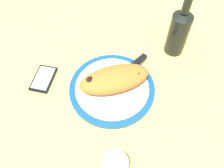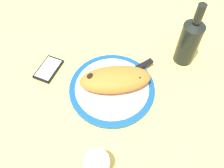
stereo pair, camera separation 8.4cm
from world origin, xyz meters
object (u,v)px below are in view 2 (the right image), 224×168
Objects in this scene: calzone at (115,79)px; plate at (112,89)px; smartphone at (49,69)px; wine_bottle at (189,41)px; water_glass at (97,166)px; fork at (117,103)px; knife at (133,71)px.

plate is at bearing -126.00° from calzone.
plate is 25.63cm from smartphone.
calzone is at bearing -149.96° from wine_bottle.
water_glass is (-2.35, -27.92, 2.71)cm from plate.
water_glass is 53.24cm from wine_bottle.
fork is (2.03, -6.57, 1.14)cm from plate.
calzone is at bearing -137.38° from knife.
smartphone is (-31.82, 0.26, -1.75)cm from knife.
plate is 1.42× the size of knife.
wine_bottle is at bearing 42.71° from fork.
fork is 0.63× the size of wine_bottle.
knife reaches higher than fork.
water_glass reaches higher than plate.
wine_bottle reaches higher than smartphone.
knife is 31.87cm from smartphone.
water_glass is (22.19, -35.31, 3.02)cm from smartphone.
knife is (7.28, 7.14, 1.43)cm from plate.
water_glass reaches higher than calzone.
smartphone is 1.57× the size of water_glass.
calzone is 8.45cm from fork.
fork is 1.25× the size of smartphone.
calzone is (0.97, 1.33, 3.95)cm from plate.
wine_bottle reaches higher than water_glass.
calzone is 3.17× the size of water_glass.
plate is at bearing -148.73° from wine_bottle.
knife is at bearing 42.62° from calzone.
fork is at bearing -82.38° from calzone.
plate is 1.87× the size of fork.
calzone reaches higher than smartphone.
wine_bottle is (25.74, 14.89, 5.25)cm from calzone.
water_glass is at bearing -123.36° from wine_bottle.
wine_bottle is at bearing 25.04° from knife.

